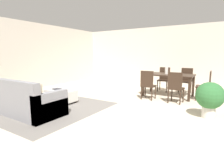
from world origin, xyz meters
TOP-DOWN VIEW (x-y plane):
  - ground_plane at (0.00, 0.00)m, footprint 10.80×10.80m
  - wall_back at (0.00, 5.00)m, footprint 9.00×0.12m
  - wall_left at (-4.50, 0.50)m, footprint 0.12×11.00m
  - area_rug at (-1.83, -0.53)m, footprint 3.00×2.80m
  - couch at (-1.82, -1.14)m, footprint 2.01×0.88m
  - ottoman_table at (-1.83, 0.03)m, footprint 0.92×0.50m
  - dining_table at (0.64, 2.57)m, footprint 1.60×0.92m
  - dining_chair_near_left at (0.23, 1.72)m, footprint 0.40×0.40m
  - dining_chair_near_right at (1.08, 1.72)m, footprint 0.42×0.42m
  - dining_chair_far_left at (0.26, 3.39)m, footprint 0.41×0.41m
  - dining_chair_far_right at (1.06, 3.43)m, footprint 0.43×0.43m
  - dining_chair_head_east at (1.80, 2.56)m, footprint 0.41×0.41m
  - vase_centerpiece at (0.57, 2.55)m, footprint 0.10×0.10m
  - book_on_ottoman at (-1.93, -0.01)m, footprint 0.29×0.24m
  - potted_plant at (2.01, 0.88)m, footprint 0.60×0.60m

SIDE VIEW (x-z plane):
  - ground_plane at x=0.00m, z-range 0.00..0.00m
  - area_rug at x=-1.83m, z-range 0.00..0.01m
  - ottoman_table at x=-1.83m, z-range 0.03..0.41m
  - couch at x=-1.82m, z-range -0.13..0.73m
  - book_on_ottoman at x=-1.93m, z-range 0.38..0.42m
  - potted_plant at x=2.01m, z-range 0.07..0.89m
  - dining_chair_near_left at x=0.23m, z-range 0.06..0.98m
  - dining_chair_near_right at x=1.08m, z-range 0.06..0.98m
  - dining_chair_far_left at x=0.26m, z-range 0.06..0.98m
  - dining_chair_far_right at x=1.06m, z-range 0.06..0.98m
  - dining_chair_head_east at x=1.80m, z-range 0.06..0.98m
  - dining_table at x=0.64m, z-range 0.29..1.05m
  - vase_centerpiece at x=0.57m, z-range 0.76..0.98m
  - wall_back at x=0.00m, z-range 0.00..2.70m
  - wall_left at x=-4.50m, z-range 0.00..2.70m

